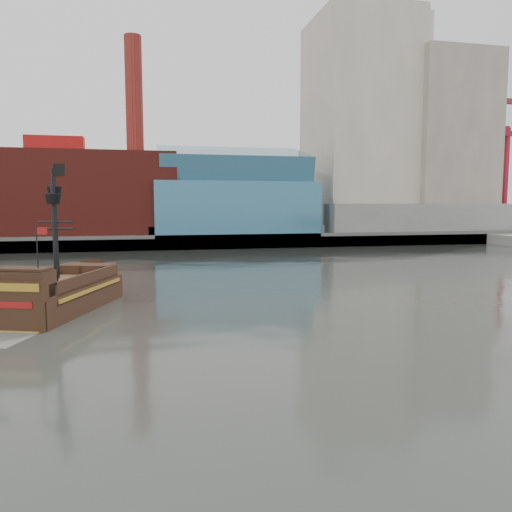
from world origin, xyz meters
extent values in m
plane|color=#282A25|center=(0.00, 0.00, 0.00)|extent=(400.00, 400.00, 0.00)
cube|color=slate|center=(0.00, 92.00, 1.00)|extent=(220.00, 60.00, 2.00)
cube|color=#4C4C49|center=(0.00, 62.50, 1.30)|extent=(220.00, 1.00, 2.60)
cube|color=maroon|center=(-22.00, 72.00, 9.50)|extent=(42.00, 18.00, 15.00)
cube|color=#316683|center=(10.00, 70.00, 7.00)|extent=(30.00, 16.00, 10.00)
cube|color=beige|center=(40.00, 80.00, 25.00)|extent=(20.00, 22.00, 46.00)
cube|color=gray|center=(58.00, 76.00, 21.00)|extent=(18.00, 18.00, 38.00)
cube|color=beige|center=(50.00, 97.00, 28.00)|extent=(24.00, 20.00, 52.00)
cube|color=slate|center=(48.00, 66.00, 5.00)|extent=(40.00, 6.00, 6.00)
cylinder|color=maroon|center=(-8.00, 74.00, 28.00)|extent=(3.20, 3.20, 22.00)
cube|color=#316683|center=(10.00, 70.00, 15.00)|extent=(28.00, 14.94, 8.78)
cube|color=slate|center=(78.00, 82.00, 3.50)|extent=(4.00, 4.00, 3.00)
cylinder|color=maroon|center=(78.00, 82.00, 18.00)|extent=(1.40, 1.40, 32.00)
cube|color=maroon|center=(75.00, 82.00, 33.00)|extent=(5.00, 2.50, 2.50)
cube|color=slate|center=(88.00, 92.00, 3.50)|extent=(4.00, 4.00, 3.00)
cylinder|color=maroon|center=(88.00, 92.00, 15.00)|extent=(1.40, 1.40, 26.00)
cube|color=maroon|center=(85.00, 92.00, 27.00)|extent=(5.00, 2.50, 2.50)
cube|color=black|center=(-13.23, 14.63, 0.61)|extent=(8.90, 13.18, 2.64)
cube|color=#51301D|center=(-13.23, 14.63, 2.08)|extent=(8.01, 11.87, 0.30)
cube|color=black|center=(-11.58, 19.21, 2.44)|extent=(4.89, 3.75, 1.02)
cube|color=black|center=(-15.02, 9.66, 2.84)|extent=(5.09, 3.16, 1.83)
cube|color=black|center=(-15.33, 8.78, 1.22)|extent=(4.77, 1.92, 4.06)
cube|color=olive|center=(-15.38, 8.65, 2.84)|extent=(4.33, 1.62, 0.51)
cube|color=maroon|center=(-15.38, 8.65, 1.73)|extent=(3.37, 1.28, 0.41)
cylinder|color=black|center=(-13.48, 16.34, 6.19)|extent=(0.36, 0.36, 7.92)
cylinder|color=black|center=(-12.99, 12.60, 5.89)|extent=(0.36, 0.36, 7.31)
cone|color=black|center=(-13.48, 16.34, 8.94)|extent=(1.43, 1.43, 0.71)
cone|color=black|center=(-12.99, 12.60, 8.33)|extent=(1.43, 1.43, 0.71)
cube|color=black|center=(-13.05, 16.18, 10.76)|extent=(0.87, 0.34, 0.56)
cube|color=black|center=(-12.56, 12.44, 10.15)|extent=(0.87, 0.34, 0.56)
camera|label=1|loc=(-6.91, -24.61, 8.01)|focal=35.00mm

